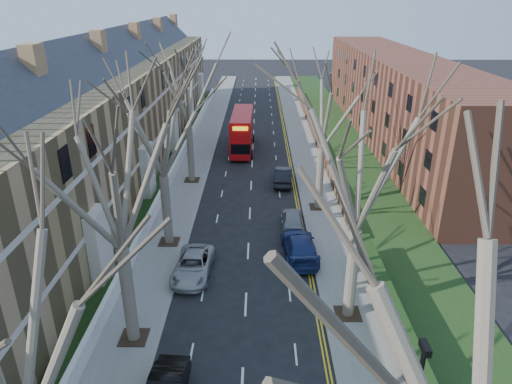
{
  "coord_description": "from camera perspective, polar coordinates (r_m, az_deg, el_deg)",
  "views": [
    {
      "loc": [
        0.75,
        -12.62,
        16.35
      ],
      "look_at": [
        0.52,
        18.51,
        2.97
      ],
      "focal_mm": 32.0,
      "sensor_mm": 36.0,
      "label": 1
    }
  ],
  "objects": [
    {
      "name": "tree_right_far",
      "position": [
        35.69,
        8.56,
        11.52
      ],
      "size": [
        10.15,
        10.15,
        14.22
      ],
      "color": "brown",
      "rests_on": "ground"
    },
    {
      "name": "car_right_far",
      "position": [
        43.13,
        3.43,
        2.04
      ],
      "size": [
        1.99,
        4.8,
        1.54
      ],
      "primitive_type": "imported",
      "rotation": [
        0.0,
        0.0,
        3.07
      ],
      "color": "black",
      "rests_on": "ground"
    },
    {
      "name": "pavement_left",
      "position": [
        54.55,
        -6.74,
        5.72
      ],
      "size": [
        3.0,
        102.0,
        0.12
      ],
      "primitive_type": "cube",
      "color": "slate",
      "rests_on": "ground"
    },
    {
      "name": "tree_right_mid",
      "position": [
        22.27,
        13.29,
        4.86
      ],
      "size": [
        10.5,
        10.5,
        14.71
      ],
      "color": "brown",
      "rests_on": "ground"
    },
    {
      "name": "grass_verge_right",
      "position": [
        54.98,
        10.67,
        5.72
      ],
      "size": [
        6.0,
        102.0,
        0.06
      ],
      "color": "#1A3613",
      "rests_on": "ground"
    },
    {
      "name": "front_wall_left",
      "position": [
        47.13,
        -9.89,
        3.41
      ],
      "size": [
        0.3,
        78.0,
        1.0
      ],
      "color": "white",
      "rests_on": "ground"
    },
    {
      "name": "terrace_left",
      "position": [
        47.19,
        -17.57,
        8.93
      ],
      "size": [
        9.7,
        78.0,
        13.6
      ],
      "color": "olive",
      "rests_on": "ground"
    },
    {
      "name": "tree_left_mid",
      "position": [
        20.85,
        -17.66,
        3.11
      ],
      "size": [
        10.5,
        10.5,
        14.71
      ],
      "color": "brown",
      "rests_on": "ground"
    },
    {
      "name": "double_decker_bus",
      "position": [
        52.58,
        -1.74,
        7.48
      ],
      "size": [
        2.67,
        10.0,
        4.2
      ],
      "rotation": [
        0.0,
        0.0,
        3.13
      ],
      "color": "#B70D0E",
      "rests_on": "ground"
    },
    {
      "name": "car_right_near",
      "position": [
        31.22,
        5.46,
        -6.77
      ],
      "size": [
        2.5,
        5.51,
        1.57
      ],
      "primitive_type": "imported",
      "rotation": [
        0.0,
        0.0,
        3.2
      ],
      "color": "navy",
      "rests_on": "ground"
    },
    {
      "name": "tree_left_far",
      "position": [
        30.19,
        -12.08,
        9.13
      ],
      "size": [
        10.15,
        10.15,
        14.22
      ],
      "color": "brown",
      "rests_on": "ground"
    },
    {
      "name": "tree_left_dist",
      "position": [
        41.69,
        -8.73,
        13.63
      ],
      "size": [
        10.5,
        10.5,
        14.71
      ],
      "color": "brown",
      "rests_on": "ground"
    },
    {
      "name": "pavement_right",
      "position": [
        54.39,
        5.97,
        5.7
      ],
      "size": [
        3.0,
        102.0,
        0.12
      ],
      "primitive_type": "cube",
      "color": "slate",
      "rests_on": "ground"
    },
    {
      "name": "flats_right",
      "position": [
        59.18,
        17.15,
        11.18
      ],
      "size": [
        13.97,
        54.0,
        10.0
      ],
      "color": "brown",
      "rests_on": "ground"
    },
    {
      "name": "car_right_mid",
      "position": [
        34.97,
        4.57,
        -3.42
      ],
      "size": [
        1.77,
        4.12,
        1.39
      ],
      "primitive_type": "imported",
      "rotation": [
        0.0,
        0.0,
        3.11
      ],
      "color": "gray",
      "rests_on": "ground"
    },
    {
      "name": "car_left_far",
      "position": [
        29.49,
        -7.87,
        -9.1
      ],
      "size": [
        2.51,
        5.0,
        1.36
      ],
      "primitive_type": "imported",
      "rotation": [
        0.0,
        0.0,
        -0.05
      ],
      "color": "#9C9DA2",
      "rests_on": "ground"
    }
  ]
}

